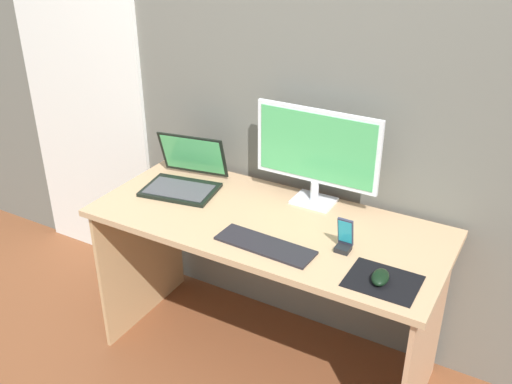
# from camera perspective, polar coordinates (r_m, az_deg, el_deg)

# --- Properties ---
(ground_plane) EXTENTS (8.00, 8.00, 0.00)m
(ground_plane) POSITION_cam_1_polar(r_m,az_deg,el_deg) (2.85, 0.97, -15.99)
(ground_plane) COLOR brown
(wall_back) EXTENTS (6.00, 0.04, 2.50)m
(wall_back) POSITION_cam_1_polar(r_m,az_deg,el_deg) (2.51, 5.37, 10.88)
(wall_back) COLOR slate
(wall_back) RESTS_ON ground_plane
(door_left) EXTENTS (0.82, 0.02, 2.02)m
(door_left) POSITION_cam_1_polar(r_m,az_deg,el_deg) (3.30, -16.73, 9.55)
(door_left) COLOR white
(door_left) RESTS_ON ground_plane
(desk) EXTENTS (1.49, 0.65, 0.75)m
(desk) POSITION_cam_1_polar(r_m,az_deg,el_deg) (2.48, 1.08, -5.86)
(desk) COLOR tan
(desk) RESTS_ON ground_plane
(monitor) EXTENTS (0.55, 0.14, 0.43)m
(monitor) POSITION_cam_1_polar(r_m,az_deg,el_deg) (2.44, 5.98, 3.96)
(monitor) COLOR silver
(monitor) RESTS_ON desk
(laptop) EXTENTS (0.37, 0.35, 0.23)m
(laptop) POSITION_cam_1_polar(r_m,az_deg,el_deg) (2.67, -7.07, 1.41)
(laptop) COLOR black
(laptop) RESTS_ON desk
(keyboard_external) EXTENTS (0.40, 0.15, 0.01)m
(keyboard_external) POSITION_cam_1_polar(r_m,az_deg,el_deg) (2.22, 0.90, -5.28)
(keyboard_external) COLOR black
(keyboard_external) RESTS_ON desk
(mousepad) EXTENTS (0.25, 0.20, 0.00)m
(mousepad) POSITION_cam_1_polar(r_m,az_deg,el_deg) (2.09, 12.40, -8.58)
(mousepad) COLOR black
(mousepad) RESTS_ON desk
(mouse) EXTENTS (0.07, 0.11, 0.04)m
(mouse) POSITION_cam_1_polar(r_m,az_deg,el_deg) (2.07, 12.17, -8.21)
(mouse) COLOR black
(mouse) RESTS_ON mousepad
(phone_in_dock) EXTENTS (0.06, 0.06, 0.14)m
(phone_in_dock) POSITION_cam_1_polar(r_m,az_deg,el_deg) (2.20, 8.71, -4.64)
(phone_in_dock) COLOR black
(phone_in_dock) RESTS_ON desk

